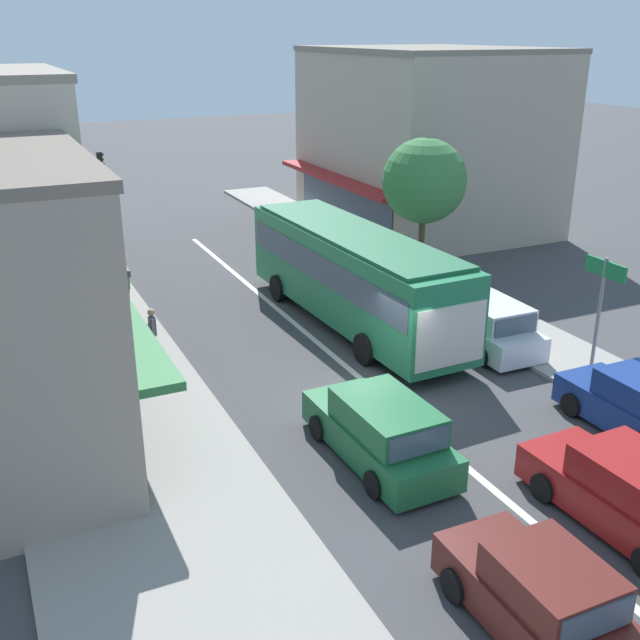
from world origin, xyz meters
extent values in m
plane|color=#3F3F42|center=(0.00, 0.00, 0.00)|extent=(140.00, 140.00, 0.00)
cube|color=silver|center=(0.00, 4.00, 0.00)|extent=(0.20, 28.00, 0.01)
cube|color=gray|center=(-6.80, 6.00, 0.07)|extent=(5.20, 44.00, 0.14)
cube|color=gray|center=(6.20, 6.00, 0.06)|extent=(2.80, 44.00, 0.12)
cube|color=#2D703D|center=(-6.53, 0.90, 2.70)|extent=(1.10, 7.11, 0.20)
cube|color=#425160|center=(-6.95, 0.90, 1.40)|extent=(0.06, 6.18, 1.80)
cube|color=#4C4742|center=(-6.00, 8.53, 2.70)|extent=(1.10, 6.72, 0.20)
cube|color=#425160|center=(-6.42, 8.53, 1.40)|extent=(0.06, 5.85, 1.80)
cube|color=#23568E|center=(-6.59, 16.37, 2.70)|extent=(1.10, 7.51, 0.20)
cube|color=#425160|center=(-7.01, 16.37, 1.40)|extent=(0.06, 6.53, 1.80)
cube|color=#B2A38E|center=(11.50, 16.04, 4.16)|extent=(8.94, 11.66, 8.33)
cube|color=maroon|center=(6.58, 16.04, 2.70)|extent=(1.10, 10.72, 0.20)
cube|color=#425160|center=(7.00, 16.04, 1.40)|extent=(0.06, 9.32, 1.80)
cube|color=gray|center=(11.50, 16.04, 8.45)|extent=(9.10, 11.66, 0.24)
cube|color=#237A4C|center=(1.74, 4.98, 1.76)|extent=(2.85, 10.88, 2.70)
cube|color=#425160|center=(1.74, 4.98, 2.16)|extent=(2.88, 10.45, 0.90)
cube|color=beige|center=(1.92, -0.45, 1.56)|extent=(2.25, 0.13, 1.76)
cube|color=#1A5B39|center=(1.74, 4.98, 3.17)|extent=(2.70, 10.01, 0.12)
cylinder|color=black|center=(0.38, 8.28, 0.48)|extent=(0.29, 0.97, 0.96)
cylinder|color=black|center=(2.88, 8.37, 0.48)|extent=(0.29, 0.97, 0.96)
cylinder|color=black|center=(0.59, 1.97, 0.48)|extent=(0.29, 0.97, 0.96)
cylinder|color=black|center=(3.08, 2.05, 0.48)|extent=(0.29, 0.97, 0.96)
cube|color=#561E19|center=(-1.92, -8.57, 0.52)|extent=(1.68, 3.72, 0.76)
cube|color=#561E19|center=(-1.93, -8.87, 1.22)|extent=(1.54, 1.92, 0.64)
cube|color=#425160|center=(-1.92, -7.90, 1.22)|extent=(1.40, 0.07, 0.54)
cube|color=#425160|center=(-1.93, -9.84, 1.22)|extent=(1.37, 0.07, 0.51)
cylinder|color=black|center=(-2.73, -7.45, 0.31)|extent=(0.19, 0.62, 0.62)
cylinder|color=black|center=(-1.09, -7.47, 0.31)|extent=(0.19, 0.62, 0.62)
cube|color=#1E6638|center=(-1.63, -2.78, 0.52)|extent=(1.85, 4.54, 0.76)
cube|color=#1E6638|center=(-1.62, -3.13, 1.24)|extent=(1.69, 2.63, 0.68)
cube|color=#425160|center=(-1.65, -1.81, 1.24)|extent=(1.51, 0.09, 0.58)
cube|color=#425160|center=(-1.60, -4.45, 1.24)|extent=(1.48, 0.09, 0.54)
cylinder|color=black|center=(-2.54, -1.44, 0.31)|extent=(0.19, 0.62, 0.62)
cylinder|color=black|center=(-0.78, -1.41, 0.31)|extent=(0.19, 0.62, 0.62)
cylinder|color=black|center=(-2.48, -4.14, 0.31)|extent=(0.19, 0.62, 0.62)
cylinder|color=black|center=(-0.72, -4.11, 0.31)|extent=(0.19, 0.62, 0.62)
cube|color=maroon|center=(1.60, -7.09, 0.52)|extent=(1.90, 4.55, 0.76)
cube|color=#425160|center=(1.57, -6.12, 1.24)|extent=(1.51, 0.11, 0.58)
cylinder|color=black|center=(0.68, -5.77, 0.31)|extent=(0.20, 0.63, 0.62)
cylinder|color=black|center=(2.44, -5.72, 0.31)|extent=(0.20, 0.63, 0.62)
cube|color=navy|center=(4.70, -4.24, 0.52)|extent=(1.65, 3.70, 0.76)
cube|color=#425160|center=(4.70, -3.57, 1.22)|extent=(1.40, 0.06, 0.54)
cylinder|color=black|center=(3.88, -3.13, 0.31)|extent=(0.18, 0.62, 0.62)
cylinder|color=black|center=(5.52, -3.14, 0.31)|extent=(0.18, 0.62, 0.62)
cylinder|color=black|center=(3.87, -5.35, 0.31)|extent=(0.18, 0.62, 0.62)
cube|color=silver|center=(4.57, 1.71, 0.52)|extent=(1.84, 4.53, 0.76)
cube|color=silver|center=(4.57, 1.36, 1.24)|extent=(1.69, 2.63, 0.68)
cube|color=#425160|center=(4.59, 2.68, 1.24)|extent=(1.51, 0.09, 0.58)
cube|color=#425160|center=(4.54, 0.04, 1.24)|extent=(1.48, 0.09, 0.54)
cylinder|color=black|center=(3.72, 3.08, 0.31)|extent=(0.19, 0.62, 0.62)
cylinder|color=black|center=(5.48, 3.05, 0.31)|extent=(0.19, 0.62, 0.62)
cylinder|color=black|center=(3.67, 0.38, 0.31)|extent=(0.19, 0.62, 0.62)
cylinder|color=black|center=(5.43, 0.35, 0.31)|extent=(0.19, 0.62, 0.62)
cube|color=#B7B29E|center=(4.50, 7.34, 0.52)|extent=(1.87, 4.54, 0.76)
cube|color=#B7B29E|center=(4.51, 6.99, 1.24)|extent=(1.70, 2.64, 0.68)
cube|color=#425160|center=(4.47, 8.31, 1.24)|extent=(1.51, 0.10, 0.58)
cube|color=#425160|center=(4.54, 5.67, 1.24)|extent=(1.48, 0.10, 0.54)
cylinder|color=black|center=(3.58, 8.66, 0.31)|extent=(0.20, 0.62, 0.62)
cylinder|color=black|center=(5.34, 8.71, 0.31)|extent=(0.20, 0.62, 0.62)
cylinder|color=black|center=(3.65, 5.96, 0.31)|extent=(0.20, 0.62, 0.62)
cylinder|color=black|center=(5.41, 6.01, 0.31)|extent=(0.20, 0.62, 0.62)
cylinder|color=gray|center=(-3.79, 19.19, 2.10)|extent=(0.12, 0.12, 4.20)
cube|color=black|center=(-3.79, 19.19, 3.85)|extent=(0.24, 0.24, 0.68)
sphere|color=black|center=(-3.65, 19.19, 4.08)|extent=(0.13, 0.13, 0.13)
sphere|color=orange|center=(-3.65, 19.19, 3.86)|extent=(0.13, 0.13, 0.13)
sphere|color=black|center=(-3.65, 19.19, 3.64)|extent=(0.13, 0.13, 0.13)
cylinder|color=gray|center=(5.91, -1.69, 1.80)|extent=(0.10, 0.10, 3.60)
cube|color=#19753D|center=(5.91, -1.71, 3.30)|extent=(0.08, 1.40, 0.44)
cube|color=white|center=(5.96, -1.71, 3.30)|extent=(0.01, 1.10, 0.10)
cylinder|color=brown|center=(6.08, 7.64, 1.48)|extent=(0.24, 0.24, 2.96)
cylinder|color=brown|center=(6.08, 7.99, 3.44)|extent=(0.10, 0.79, 1.02)
cylinder|color=brown|center=(6.49, 7.64, 3.35)|extent=(0.89, 0.10, 0.85)
cylinder|color=brown|center=(6.08, 7.16, 3.35)|extent=(0.10, 1.02, 0.86)
cylinder|color=brown|center=(5.59, 7.64, 3.51)|extent=(1.04, 0.10, 1.17)
sphere|color=#38753D|center=(6.08, 7.64, 4.07)|extent=(3.17, 3.17, 3.17)
cylinder|color=#4C4742|center=(-4.92, 9.05, 0.56)|extent=(0.14, 0.14, 0.84)
cylinder|color=#4C4742|center=(-4.98, 8.87, 0.56)|extent=(0.14, 0.14, 0.84)
cube|color=#478951|center=(-4.95, 8.96, 1.26)|extent=(0.32, 0.41, 0.56)
sphere|color=#9E7051|center=(-4.95, 8.96, 1.66)|extent=(0.22, 0.22, 0.22)
cylinder|color=#478951|center=(-4.87, 9.19, 1.26)|extent=(0.09, 0.09, 0.54)
cylinder|color=#478951|center=(-5.02, 8.73, 1.26)|extent=(0.09, 0.09, 0.54)
cube|color=brown|center=(-5.03, 8.66, 1.08)|extent=(0.26, 0.17, 0.22)
cylinder|color=#4C4742|center=(-5.09, 4.49, 0.56)|extent=(0.14, 0.14, 0.84)
cylinder|color=#4C4742|center=(-5.06, 4.66, 0.56)|extent=(0.14, 0.14, 0.84)
cube|color=slate|center=(-5.07, 4.57, 1.26)|extent=(0.28, 0.39, 0.56)
sphere|color=tan|center=(-5.07, 4.57, 1.66)|extent=(0.22, 0.22, 0.22)
cylinder|color=slate|center=(-5.12, 4.34, 1.26)|extent=(0.09, 0.09, 0.54)
cylinder|color=slate|center=(-5.03, 4.81, 1.26)|extent=(0.09, 0.09, 0.54)
cube|color=maroon|center=(-5.04, 4.88, 1.08)|extent=(0.25, 0.14, 0.22)
camera|label=1|loc=(-9.27, -15.89, 9.30)|focal=42.00mm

